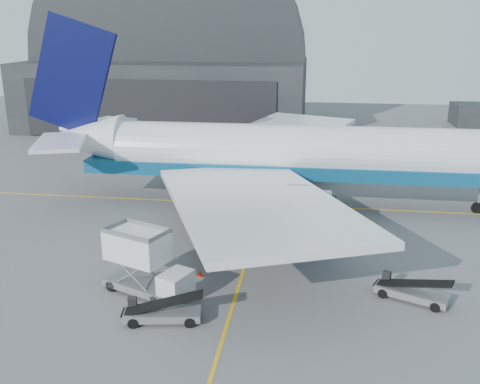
# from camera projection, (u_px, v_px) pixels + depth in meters

# --- Properties ---
(ground) EXTENTS (200.00, 200.00, 0.00)m
(ground) POSITION_uv_depth(u_px,v_px,m) (236.00, 295.00, 37.58)
(ground) COLOR #565659
(ground) RESTS_ON ground
(taxi_lines) EXTENTS (80.00, 42.12, 0.02)m
(taxi_lines) POSITION_uv_depth(u_px,v_px,m) (256.00, 230.00, 49.55)
(taxi_lines) COLOR gold
(taxi_lines) RESTS_ON ground
(hangar) EXTENTS (50.00, 28.30, 28.00)m
(hangar) POSITION_uv_depth(u_px,v_px,m) (169.00, 74.00, 99.02)
(hangar) COLOR black
(hangar) RESTS_ON ground
(airliner) EXTENTS (55.93, 54.24, 19.63)m
(airliner) POSITION_uv_depth(u_px,v_px,m) (290.00, 154.00, 54.83)
(airliner) COLOR white
(airliner) RESTS_ON ground
(catering_truck) EXTENTS (6.93, 4.72, 4.48)m
(catering_truck) POSITION_uv_depth(u_px,v_px,m) (144.00, 263.00, 37.23)
(catering_truck) COLOR slate
(catering_truck) RESTS_ON ground
(pushback_tug) EXTENTS (3.92, 2.71, 1.67)m
(pushback_tug) POSITION_uv_depth(u_px,v_px,m) (241.00, 242.00, 45.01)
(pushback_tug) COLOR black
(pushback_tug) RESTS_ON ground
(belt_loader_a) EXTENTS (5.29, 2.47, 1.98)m
(belt_loader_a) POSITION_uv_depth(u_px,v_px,m) (162.00, 312.00, 34.08)
(belt_loader_a) COLOR slate
(belt_loader_a) RESTS_ON ground
(belt_loader_b) EXTENTS (5.17, 3.53, 1.98)m
(belt_loader_b) POSITION_uv_depth(u_px,v_px,m) (411.00, 292.00, 36.76)
(belt_loader_b) COLOR slate
(belt_loader_b) RESTS_ON ground
(traffic_cone) EXTENTS (0.41, 0.41, 0.59)m
(traffic_cone) POSITION_uv_depth(u_px,v_px,m) (200.00, 273.00, 40.23)
(traffic_cone) COLOR red
(traffic_cone) RESTS_ON ground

